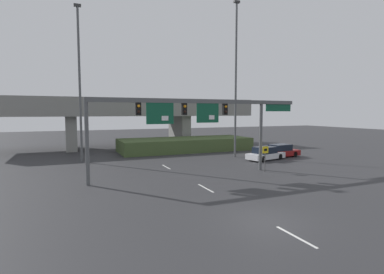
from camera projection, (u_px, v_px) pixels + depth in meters
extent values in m
plane|color=#2D2D30|center=(264.00, 220.00, 14.53)|extent=(160.00, 160.00, 0.00)
cube|color=silver|center=(296.00, 237.00, 12.56)|extent=(0.14, 2.40, 0.01)
cube|color=silver|center=(206.00, 188.00, 20.59)|extent=(0.14, 2.40, 0.01)
cube|color=silver|center=(166.00, 167.00, 28.61)|extent=(0.14, 2.40, 0.01)
cube|color=silver|center=(144.00, 155.00, 36.64)|extent=(0.14, 2.40, 0.01)
cube|color=silver|center=(130.00, 147.00, 44.67)|extent=(0.14, 2.40, 0.01)
cylinder|color=#515456|center=(87.00, 142.00, 21.12)|extent=(0.28, 0.28, 6.26)
cylinder|color=#515456|center=(261.00, 136.00, 26.88)|extent=(0.28, 0.28, 6.26)
cube|color=#515456|center=(203.00, 101.00, 24.41)|extent=(18.14, 0.32, 0.32)
cube|color=black|center=(138.00, 109.00, 22.37)|extent=(0.40, 0.28, 0.95)
sphere|color=orange|center=(139.00, 106.00, 22.19)|extent=(0.22, 0.22, 0.22)
sphere|color=black|center=(139.00, 112.00, 22.22)|extent=(0.22, 0.22, 0.22)
cube|color=black|center=(184.00, 109.00, 23.81)|extent=(0.40, 0.28, 0.95)
sphere|color=orange|center=(185.00, 106.00, 23.63)|extent=(0.22, 0.22, 0.22)
sphere|color=black|center=(185.00, 112.00, 23.66)|extent=(0.22, 0.22, 0.22)
cube|color=black|center=(225.00, 109.00, 25.25)|extent=(0.40, 0.28, 0.95)
sphere|color=orange|center=(226.00, 107.00, 25.07)|extent=(0.22, 0.22, 0.22)
sphere|color=black|center=(226.00, 112.00, 25.11)|extent=(0.22, 0.22, 0.22)
cube|color=#0F4C33|center=(160.00, 113.00, 22.95)|extent=(2.17, 0.08, 1.64)
cube|color=white|center=(165.00, 118.00, 23.08)|extent=(0.54, 0.03, 0.36)
cube|color=#0F4C33|center=(208.00, 113.00, 24.53)|extent=(1.97, 0.08, 1.58)
cube|color=white|center=(212.00, 117.00, 24.65)|extent=(0.49, 0.03, 0.35)
cube|color=#0F4C33|center=(278.00, 108.00, 27.34)|extent=(2.75, 0.07, 0.64)
cylinder|color=#4C4C4C|center=(265.00, 159.00, 26.22)|extent=(0.08, 0.08, 2.29)
cube|color=yellow|center=(265.00, 150.00, 26.11)|extent=(0.60, 0.03, 0.60)
cube|color=black|center=(266.00, 150.00, 26.10)|extent=(0.33, 0.01, 0.21)
cylinder|color=#515456|center=(80.00, 86.00, 30.72)|extent=(0.24, 0.24, 15.83)
cube|color=#333333|center=(77.00, 5.00, 30.06)|extent=(0.70, 0.36, 0.24)
cylinder|color=#515456|center=(236.00, 82.00, 34.30)|extent=(0.24, 0.24, 17.47)
cube|color=#333333|center=(237.00, 2.00, 33.57)|extent=(0.70, 0.36, 0.24)
cube|color=gray|center=(129.00, 110.00, 44.59)|extent=(37.96, 8.09, 1.63)
cube|color=gray|center=(134.00, 101.00, 40.96)|extent=(37.96, 0.40, 0.90)
cube|color=gray|center=(71.00, 133.00, 41.71)|extent=(1.40, 6.47, 4.67)
cube|color=gray|center=(179.00, 130.00, 47.99)|extent=(1.40, 6.47, 4.67)
cube|color=#42562D|center=(185.00, 144.00, 40.78)|extent=(17.68, 6.48, 1.69)
cube|color=silver|center=(266.00, 156.00, 32.85)|extent=(4.85, 2.77, 0.60)
cube|color=black|center=(265.00, 150.00, 32.69)|extent=(2.68, 2.10, 0.70)
cylinder|color=black|center=(269.00, 155.00, 34.33)|extent=(0.67, 0.36, 0.64)
cylinder|color=black|center=(280.00, 157.00, 33.07)|extent=(0.67, 0.36, 0.64)
cylinder|color=black|center=(251.00, 157.00, 32.67)|extent=(0.67, 0.36, 0.64)
cylinder|color=black|center=(263.00, 159.00, 31.41)|extent=(0.67, 0.36, 0.64)
cube|color=maroon|center=(281.00, 153.00, 34.98)|extent=(4.75, 2.38, 0.62)
cube|color=black|center=(280.00, 147.00, 34.84)|extent=(2.55, 1.94, 0.72)
cylinder|color=black|center=(284.00, 153.00, 36.40)|extent=(0.66, 0.29, 0.64)
cylinder|color=black|center=(295.00, 154.00, 34.99)|extent=(0.66, 0.29, 0.64)
cylinder|color=black|center=(267.00, 154.00, 35.00)|extent=(0.66, 0.29, 0.64)
cylinder|color=black|center=(277.00, 156.00, 33.59)|extent=(0.66, 0.29, 0.64)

